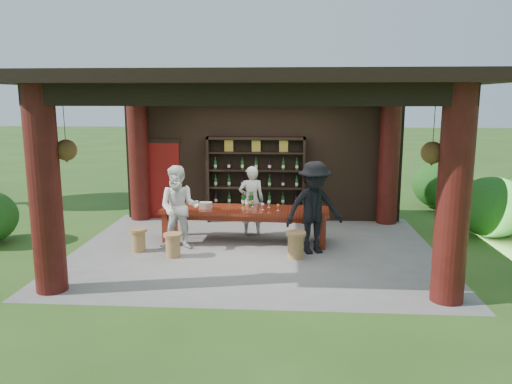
# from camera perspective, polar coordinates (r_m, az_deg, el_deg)

# --- Properties ---
(ground) EXTENTS (90.00, 90.00, 0.00)m
(ground) POSITION_cam_1_polar(r_m,az_deg,el_deg) (10.37, -0.15, -6.66)
(ground) COLOR #2D5119
(ground) RESTS_ON ground
(pavilion) EXTENTS (7.50, 6.00, 3.60)m
(pavilion) POSITION_cam_1_polar(r_m,az_deg,el_deg) (10.38, -0.06, 5.36)
(pavilion) COLOR slate
(pavilion) RESTS_ON ground
(wine_shelf) EXTENTS (2.44, 0.37, 2.15)m
(wine_shelf) POSITION_cam_1_polar(r_m,az_deg,el_deg) (12.52, -0.00, 1.42)
(wine_shelf) COLOR black
(wine_shelf) RESTS_ON ground
(tasting_table) EXTENTS (3.63, 1.09, 0.75)m
(tasting_table) POSITION_cam_1_polar(r_m,az_deg,el_deg) (10.80, -1.27, -2.47)
(tasting_table) COLOR #5E190D
(tasting_table) RESTS_ON ground
(stool_near_left) EXTENTS (0.36, 0.36, 0.48)m
(stool_near_left) POSITION_cam_1_polar(r_m,az_deg,el_deg) (10.02, -9.49, -5.94)
(stool_near_left) COLOR olive
(stool_near_left) RESTS_ON ground
(stool_near_right) EXTENTS (0.40, 0.40, 0.52)m
(stool_near_right) POSITION_cam_1_polar(r_m,az_deg,el_deg) (9.85, 4.57, -5.96)
(stool_near_right) COLOR olive
(stool_near_right) RESTS_ON ground
(stool_far_left) EXTENTS (0.36, 0.36, 0.47)m
(stool_far_left) POSITION_cam_1_polar(r_m,az_deg,el_deg) (10.52, -13.30, -5.29)
(stool_far_left) COLOR olive
(stool_far_left) RESTS_ON ground
(host) EXTENTS (0.63, 0.46, 1.59)m
(host) POSITION_cam_1_polar(r_m,az_deg,el_deg) (11.35, -0.53, -0.99)
(host) COLOR silver
(host) RESTS_ON ground
(guest_woman) EXTENTS (0.86, 0.67, 1.74)m
(guest_woman) POSITION_cam_1_polar(r_m,az_deg,el_deg) (10.41, -8.77, -1.77)
(guest_woman) COLOR white
(guest_woman) RESTS_ON ground
(guest_man) EXTENTS (1.38, 1.08, 1.87)m
(guest_man) POSITION_cam_1_polar(r_m,az_deg,el_deg) (10.04, 6.66, -1.80)
(guest_man) COLOR black
(guest_man) RESTS_ON ground
(table_bottles) EXTENTS (0.27, 0.12, 0.31)m
(table_bottles) POSITION_cam_1_polar(r_m,az_deg,el_deg) (11.05, -0.86, -0.75)
(table_bottles) COLOR #194C1E
(table_bottles) RESTS_ON tasting_table
(table_glasses) EXTENTS (0.63, 0.41, 0.15)m
(table_glasses) POSITION_cam_1_polar(r_m,az_deg,el_deg) (10.73, 1.08, -1.53)
(table_glasses) COLOR silver
(table_glasses) RESTS_ON tasting_table
(napkin_basket) EXTENTS (0.27, 0.19, 0.14)m
(napkin_basket) POSITION_cam_1_polar(r_m,az_deg,el_deg) (10.79, -5.78, -1.53)
(napkin_basket) COLOR #BF6672
(napkin_basket) RESTS_ON tasting_table
(shrubs) EXTENTS (14.34, 9.02, 1.36)m
(shrubs) POSITION_cam_1_polar(r_m,az_deg,el_deg) (11.78, 15.09, -2.21)
(shrubs) COLOR #194C14
(shrubs) RESTS_ON ground
(trees) EXTENTS (22.71, 10.03, 4.80)m
(trees) POSITION_cam_1_polar(r_m,az_deg,el_deg) (11.44, 16.46, 11.62)
(trees) COLOR #3F2819
(trees) RESTS_ON ground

